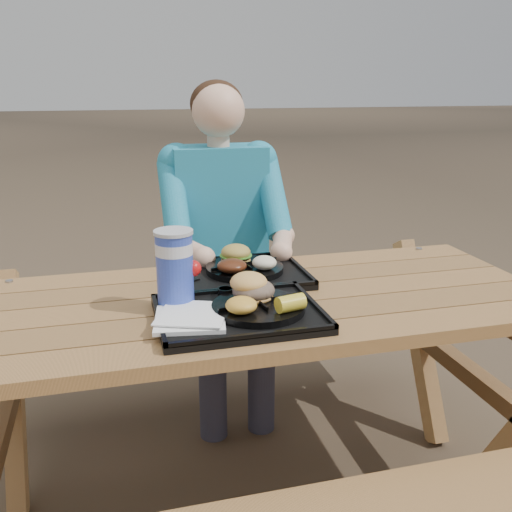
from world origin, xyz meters
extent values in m
plane|color=#999999|center=(0.00, 0.00, 0.00)|extent=(60.00, 60.00, 0.00)
cube|color=black|center=(-0.09, -0.15, 0.76)|extent=(0.45, 0.35, 0.02)
cube|color=black|center=(-0.02, 0.18, 0.76)|extent=(0.45, 0.35, 0.02)
cylinder|color=black|center=(-0.03, -0.16, 0.78)|extent=(0.26, 0.26, 0.02)
cylinder|color=black|center=(0.01, 0.19, 0.78)|extent=(0.26, 0.26, 0.02)
cube|color=white|center=(-0.23, -0.18, 0.78)|extent=(0.21, 0.21, 0.02)
cylinder|color=#1631AB|center=(-0.25, -0.05, 0.87)|extent=(0.10, 0.10, 0.21)
cylinder|color=black|center=(-0.10, -0.03, 0.78)|extent=(0.05, 0.05, 0.03)
cylinder|color=yellow|center=(-0.02, -0.03, 0.78)|extent=(0.04, 0.04, 0.03)
ellipsoid|color=yellow|center=(-0.09, -0.20, 0.81)|extent=(0.09, 0.09, 0.04)
cube|color=black|center=(-0.19, 0.20, 0.77)|extent=(0.09, 0.14, 0.01)
ellipsoid|color=#562511|center=(-0.05, 0.13, 0.81)|extent=(0.10, 0.10, 0.04)
ellipsoid|color=white|center=(0.06, 0.14, 0.81)|extent=(0.08, 0.08, 0.04)
camera|label=1|loc=(-0.42, -1.58, 1.38)|focal=40.00mm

